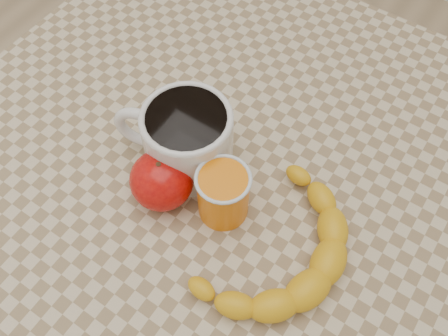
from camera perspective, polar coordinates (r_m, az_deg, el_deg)
The scene contains 6 objects.
ground at distance 1.34m, azimuth -0.00°, elevation -17.55°, with size 3.00×3.00×0.00m, color tan.
table at distance 0.71m, azimuth -0.00°, elevation -4.46°, with size 0.80×0.80×0.75m.
coffee_mug at distance 0.61m, azimuth -4.41°, elevation 3.58°, with size 0.17×0.14×0.09m.
orange_juice_glass at distance 0.58m, azimuth -0.10°, elevation -2.95°, with size 0.07×0.07×0.08m.
apple at distance 0.60m, azimuth -7.13°, elevation -1.38°, with size 0.09×0.09×0.07m.
banana at distance 0.57m, azimuth 6.04°, elevation -9.30°, with size 0.23×0.28×0.04m, color gold, non-canonical shape.
Camera 1 is at (0.18, -0.27, 1.30)m, focal length 40.00 mm.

